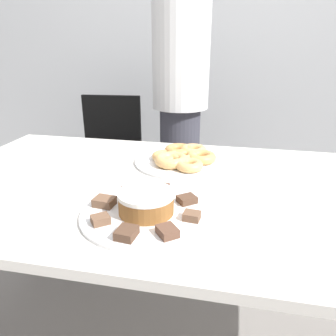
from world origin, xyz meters
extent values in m
cube|color=#A8AAAD|center=(0.00, 1.59, 1.30)|extent=(8.00, 0.05, 2.60)
cube|color=silver|center=(0.00, 0.00, 0.72)|extent=(1.83, 0.97, 0.03)
cylinder|color=silver|center=(-0.86, 0.43, 0.35)|extent=(0.06, 0.06, 0.71)
cylinder|color=#383842|center=(-0.16, 0.86, 0.42)|extent=(0.24, 0.24, 0.84)
cylinder|color=silver|center=(-0.16, 0.86, 1.17)|extent=(0.32, 0.32, 0.67)
cylinder|color=black|center=(-0.65, 0.85, 0.01)|extent=(0.44, 0.44, 0.01)
cylinder|color=#262626|center=(-0.65, 0.85, 0.21)|extent=(0.06, 0.06, 0.39)
cube|color=black|center=(-0.65, 0.85, 0.42)|extent=(0.48, 0.48, 0.04)
cube|color=black|center=(-0.66, 1.06, 0.65)|extent=(0.40, 0.06, 0.42)
cylinder|color=white|center=(-0.07, -0.22, 0.74)|extent=(0.38, 0.38, 0.01)
cylinder|color=white|center=(-0.04, 0.23, 0.74)|extent=(0.40, 0.40, 0.01)
cylinder|color=brown|center=(-0.07, -0.22, 0.77)|extent=(0.16, 0.16, 0.05)
cylinder|color=white|center=(-0.07, -0.22, 0.80)|extent=(0.16, 0.16, 0.01)
cube|color=brown|center=(-0.18, -0.30, 0.76)|extent=(0.06, 0.06, 0.02)
cube|color=#513828|center=(-0.09, -0.35, 0.76)|extent=(0.05, 0.06, 0.02)
cube|color=brown|center=(0.01, -0.33, 0.76)|extent=(0.07, 0.07, 0.02)
cube|color=brown|center=(0.06, -0.24, 0.76)|extent=(0.05, 0.04, 0.02)
cube|color=#513828|center=(0.03, -0.14, 0.76)|extent=(0.07, 0.07, 0.02)
cube|color=brown|center=(-0.06, -0.09, 0.76)|extent=(0.05, 0.05, 0.03)
cube|color=#513828|center=(-0.16, -0.12, 0.76)|extent=(0.06, 0.06, 0.02)
cube|color=brown|center=(-0.20, -0.21, 0.76)|extent=(0.06, 0.06, 0.02)
torus|color=#E5AD66|center=(-0.04, 0.23, 0.76)|extent=(0.12, 0.12, 0.03)
torus|color=#E5AD66|center=(-0.01, 0.30, 0.77)|extent=(0.11, 0.11, 0.04)
torus|color=#D18E4C|center=(-0.07, 0.30, 0.77)|extent=(0.12, 0.12, 0.04)
torus|color=tan|center=(-0.11, 0.22, 0.76)|extent=(0.12, 0.12, 0.03)
torus|color=#E5AD66|center=(-0.08, 0.17, 0.77)|extent=(0.13, 0.13, 0.04)
torus|color=#E5AD66|center=(0.00, 0.13, 0.76)|extent=(0.10, 0.10, 0.03)
torus|color=tan|center=(0.03, 0.23, 0.77)|extent=(0.12, 0.12, 0.04)
camera|label=1|loc=(0.16, -1.02, 1.20)|focal=35.00mm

